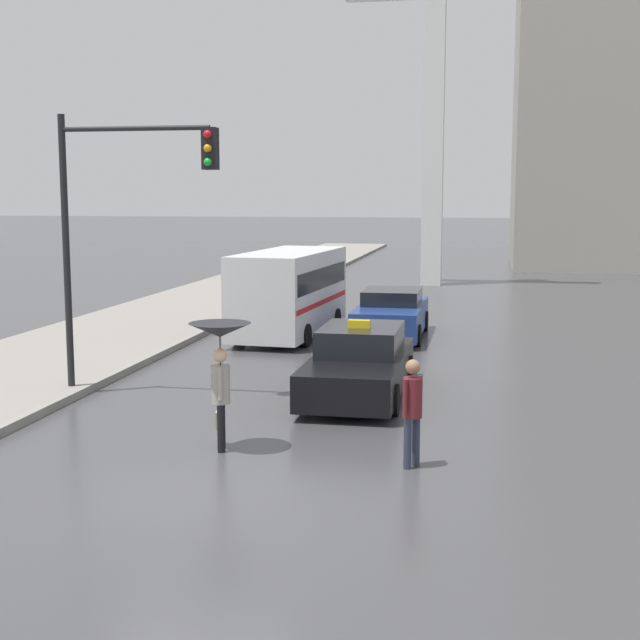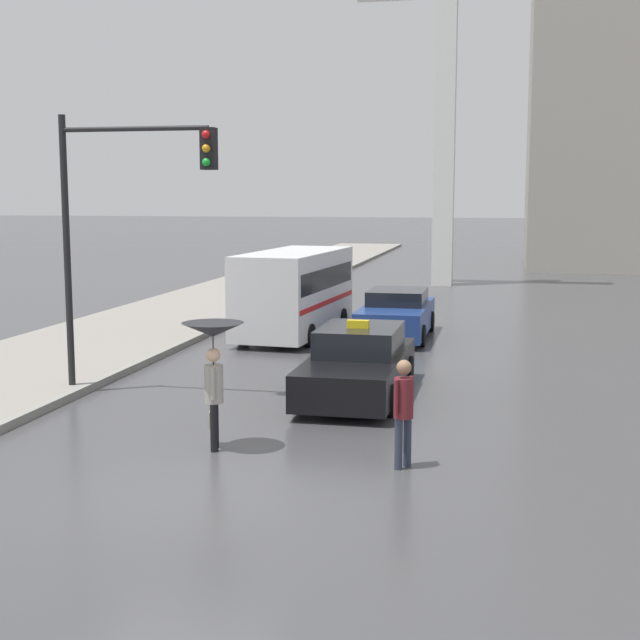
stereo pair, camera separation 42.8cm
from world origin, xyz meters
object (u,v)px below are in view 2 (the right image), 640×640
object	(u,v)px
taxi	(358,365)
monument_cross	(446,51)
pedestrian_with_umbrella	(213,349)
traffic_light	(124,203)
sedan_red	(397,315)
ambulance_van	(295,289)
pedestrian_man	(404,405)

from	to	relation	value
taxi	monument_cross	xyz separation A→B (m)	(-0.01, 22.95, 9.62)
pedestrian_with_umbrella	monument_cross	bearing A→B (deg)	-17.73
pedestrian_with_umbrella	traffic_light	world-z (taller)	traffic_light
monument_cross	sedan_red	bearing A→B (deg)	-90.61
sedan_red	ambulance_van	bearing A→B (deg)	6.62
pedestrian_with_umbrella	pedestrian_man	bearing A→B (deg)	-110.43
taxi	traffic_light	bearing A→B (deg)	11.30
ambulance_van	pedestrian_with_umbrella	size ratio (longest dim) A/B	2.80
taxi	pedestrian_with_umbrella	bearing A→B (deg)	69.41
pedestrian_with_umbrella	monument_cross	distance (m)	28.62
taxi	sedan_red	distance (m)	7.62
taxi	monument_cross	distance (m)	24.88
sedan_red	taxi	bearing A→B (deg)	91.28
ambulance_van	monument_cross	xyz separation A→B (m)	(3.07, 15.66, 8.91)
traffic_light	monument_cross	xyz separation A→B (m)	(4.57, 23.86, 6.37)
pedestrian_man	monument_cross	distance (m)	29.13
ambulance_van	traffic_light	size ratio (longest dim) A/B	1.02
taxi	traffic_light	distance (m)	5.69
pedestrian_man	traffic_light	bearing A→B (deg)	-91.68
traffic_light	ambulance_van	bearing A→B (deg)	79.69
taxi	sedan_red	size ratio (longest dim) A/B	1.05
traffic_light	sedan_red	bearing A→B (deg)	62.71
monument_cross	pedestrian_with_umbrella	bearing A→B (deg)	-93.37
ambulance_van	pedestrian_man	world-z (taller)	ambulance_van
pedestrian_man	traffic_light	xyz separation A→B (m)	(-6.03, 3.70, 2.94)
pedestrian_man	monument_cross	size ratio (longest dim) A/B	0.09
ambulance_van	monument_cross	distance (m)	18.28
sedan_red	pedestrian_man	xyz separation A→B (m)	(1.63, -12.24, 0.31)
taxi	pedestrian_with_umbrella	size ratio (longest dim) A/B	2.32
pedestrian_with_umbrella	traffic_light	bearing A→B (deg)	26.91
taxi	pedestrian_with_umbrella	world-z (taller)	pedestrian_with_umbrella
pedestrian_man	traffic_light	size ratio (longest dim) A/B	0.29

